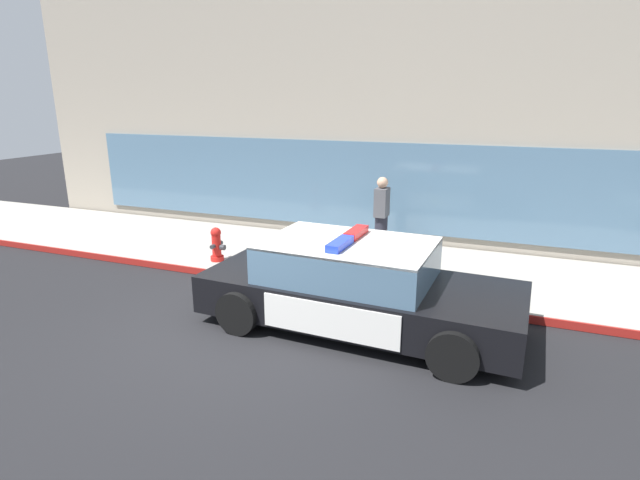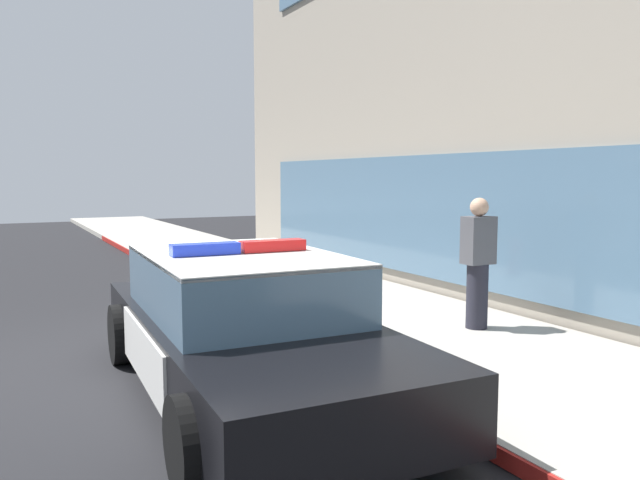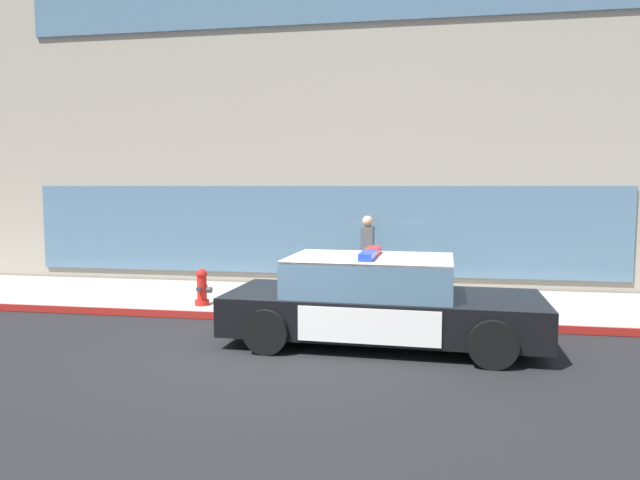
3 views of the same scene
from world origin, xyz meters
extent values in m
plane|color=black|center=(0.00, 0.00, 0.00)|extent=(48.00, 48.00, 0.00)
cube|color=#A39E93|center=(0.00, 3.77, 0.07)|extent=(48.00, 3.36, 0.15)
cube|color=maroon|center=(0.00, 2.08, 0.08)|extent=(28.80, 0.04, 0.14)
cube|color=slate|center=(-0.16, 5.47, 1.45)|extent=(14.23, 0.08, 2.10)
cube|color=black|center=(1.77, 0.98, 0.50)|extent=(4.98, 2.14, 0.60)
cube|color=silver|center=(3.34, 0.91, 0.67)|extent=(1.75, 1.96, 0.05)
cube|color=silver|center=(0.06, 1.05, 0.67)|extent=(1.45, 1.95, 0.05)
cube|color=silver|center=(1.72, 1.96, 0.50)|extent=(2.06, 0.12, 0.51)
cube|color=silver|center=(1.63, 0.01, 0.50)|extent=(2.06, 0.12, 0.51)
cube|color=yellow|center=(1.72, 1.98, 0.50)|extent=(0.22, 0.02, 0.26)
cube|color=slate|center=(1.58, 0.99, 1.07)|extent=(2.62, 1.85, 0.60)
cube|color=silver|center=(1.58, 0.99, 1.36)|extent=(2.62, 1.85, 0.04)
cube|color=red|center=(1.59, 1.33, 1.44)|extent=(0.23, 0.67, 0.11)
cube|color=blue|center=(1.56, 0.64, 1.44)|extent=(0.23, 0.67, 0.11)
cylinder|color=black|center=(3.43, 1.87, 0.34)|extent=(0.69, 0.25, 0.68)
cylinder|color=black|center=(3.35, -0.06, 0.34)|extent=(0.69, 0.25, 0.68)
cylinder|color=black|center=(0.20, 2.01, 0.34)|extent=(0.69, 0.25, 0.68)
cylinder|color=black|center=(0.12, 0.08, 0.34)|extent=(0.69, 0.25, 0.68)
cylinder|color=red|center=(-1.89, 2.64, 0.20)|extent=(0.28, 0.28, 0.10)
cylinder|color=red|center=(-1.89, 2.64, 0.47)|extent=(0.19, 0.19, 0.45)
sphere|color=red|center=(-1.89, 2.64, 0.77)|extent=(0.22, 0.22, 0.22)
cylinder|color=#333338|center=(-1.89, 2.64, 0.84)|extent=(0.06, 0.06, 0.05)
cylinder|color=#333338|center=(-1.89, 2.49, 0.50)|extent=(0.09, 0.10, 0.09)
cylinder|color=#333338|center=(-1.89, 2.78, 0.50)|extent=(0.09, 0.10, 0.09)
cylinder|color=#333338|center=(-1.74, 2.64, 0.46)|extent=(0.10, 0.12, 0.12)
cylinder|color=#23232D|center=(1.22, 4.40, 0.57)|extent=(0.28, 0.28, 0.85)
cube|color=#4C4C51|center=(1.22, 4.40, 1.31)|extent=(0.27, 0.40, 0.62)
sphere|color=tan|center=(1.22, 4.40, 1.74)|extent=(0.24, 0.24, 0.24)
camera|label=1|loc=(3.84, -5.99, 3.51)|focal=28.02mm
camera|label=2|loc=(7.30, -1.15, 2.14)|focal=34.76mm
camera|label=3|loc=(2.34, -8.08, 2.48)|focal=32.51mm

